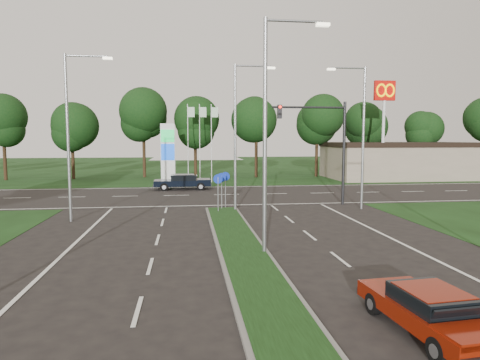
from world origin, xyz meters
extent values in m
plane|color=black|center=(0.00, 0.00, 0.00)|extent=(160.00, 160.00, 0.00)
cube|color=black|center=(0.00, 55.00, 0.00)|extent=(160.00, 50.00, 0.02)
cube|color=black|center=(0.00, 24.00, 0.00)|extent=(160.00, 12.00, 0.02)
cube|color=slate|center=(0.00, 4.00, 0.06)|extent=(2.00, 26.00, 0.12)
cube|color=gray|center=(22.00, 36.00, 2.00)|extent=(16.00, 9.00, 4.00)
cylinder|color=gray|center=(0.80, 6.00, 4.50)|extent=(0.16, 0.16, 9.00)
cylinder|color=gray|center=(1.90, 6.00, 8.90)|extent=(2.20, 0.10, 0.10)
cube|color=#FFF2CC|center=(3.00, 6.00, 8.80)|extent=(0.50, 0.22, 0.12)
cylinder|color=gray|center=(0.80, 16.00, 4.50)|extent=(0.16, 0.16, 9.00)
cylinder|color=gray|center=(1.90, 16.00, 8.90)|extent=(2.20, 0.10, 0.10)
cube|color=#FFF2CC|center=(3.00, 16.00, 8.80)|extent=(0.50, 0.22, 0.12)
cylinder|color=gray|center=(-8.50, 14.00, 4.50)|extent=(0.16, 0.16, 9.00)
cylinder|color=gray|center=(-7.40, 14.00, 8.90)|extent=(2.20, 0.10, 0.10)
cube|color=#FFF2CC|center=(-6.30, 14.00, 8.80)|extent=(0.50, 0.22, 0.12)
cylinder|color=gray|center=(9.00, 16.00, 4.50)|extent=(0.16, 0.16, 9.00)
cylinder|color=gray|center=(7.90, 16.00, 8.90)|extent=(2.20, 0.10, 0.10)
cube|color=#FFF2CC|center=(6.80, 16.00, 8.80)|extent=(0.50, 0.22, 0.12)
cylinder|color=black|center=(8.50, 18.00, 3.50)|extent=(0.20, 0.20, 7.00)
cylinder|color=black|center=(6.00, 18.00, 6.60)|extent=(5.00, 0.14, 0.14)
cube|color=black|center=(4.00, 18.00, 6.30)|extent=(0.28, 0.28, 0.90)
sphere|color=#FF190C|center=(4.00, 17.82, 6.60)|extent=(0.20, 0.20, 0.20)
cylinder|color=gray|center=(-0.30, 15.50, 1.10)|extent=(0.06, 0.06, 2.20)
cylinder|color=#0C26A5|center=(-0.30, 15.50, 2.10)|extent=(0.56, 0.04, 0.56)
cylinder|color=gray|center=(0.00, 16.50, 1.10)|extent=(0.06, 0.06, 2.20)
cylinder|color=#0C26A5|center=(0.00, 16.50, 2.10)|extent=(0.56, 0.04, 0.56)
cylinder|color=gray|center=(0.30, 17.20, 1.10)|extent=(0.06, 0.06, 2.20)
cylinder|color=#0C26A5|center=(0.30, 17.20, 2.10)|extent=(0.56, 0.04, 0.56)
cube|color=silver|center=(-4.00, 33.00, 3.00)|extent=(1.40, 0.30, 6.00)
cube|color=#0CA53F|center=(-4.00, 32.82, 4.80)|extent=(1.30, 0.08, 1.20)
cube|color=#0C3FBF|center=(-4.00, 32.82, 3.20)|extent=(1.30, 0.08, 1.60)
cylinder|color=silver|center=(-2.00, 34.00, 4.00)|extent=(0.08, 0.08, 8.00)
cube|color=#B2D8B2|center=(-1.65, 34.00, 7.20)|extent=(0.70, 0.02, 1.00)
cylinder|color=silver|center=(-0.80, 34.00, 4.00)|extent=(0.08, 0.08, 8.00)
cube|color=#B2D8B2|center=(-0.45, 34.00, 7.20)|extent=(0.70, 0.02, 1.00)
cylinder|color=silver|center=(0.40, 34.00, 4.00)|extent=(0.08, 0.08, 8.00)
cube|color=#B2D8B2|center=(0.75, 34.00, 7.20)|extent=(0.70, 0.02, 1.00)
cylinder|color=silver|center=(18.00, 32.00, 5.00)|extent=(0.30, 0.30, 10.00)
cube|color=#BF0C07|center=(18.00, 32.00, 9.40)|extent=(2.20, 0.35, 2.00)
torus|color=#FFC600|center=(17.55, 31.78, 9.40)|extent=(1.06, 0.16, 1.06)
torus|color=#FFC600|center=(18.45, 31.78, 9.40)|extent=(1.06, 0.16, 1.06)
cylinder|color=black|center=(0.00, 40.00, 2.20)|extent=(0.36, 0.36, 4.40)
sphere|color=black|center=(0.00, 40.00, 6.50)|extent=(6.00, 6.00, 6.00)
sphere|color=black|center=(0.30, 39.80, 7.50)|extent=(4.80, 4.80, 4.80)
cube|color=maroon|center=(3.39, -1.13, 0.49)|extent=(1.94, 4.03, 0.40)
cube|color=black|center=(3.39, -1.21, 0.87)|extent=(1.51, 1.83, 0.37)
cube|color=maroon|center=(3.39, -1.21, 1.06)|extent=(1.40, 1.51, 0.04)
cylinder|color=black|center=(2.56, 0.05, 0.27)|extent=(0.23, 0.56, 0.55)
cylinder|color=black|center=(3.99, 0.18, 0.27)|extent=(0.23, 0.56, 0.55)
cylinder|color=black|center=(2.79, -2.44, 0.27)|extent=(0.23, 0.56, 0.55)
cube|color=black|center=(-2.55, 28.00, 0.62)|extent=(4.95, 2.07, 0.50)
cube|color=black|center=(-2.45, 28.00, 1.10)|extent=(2.19, 1.74, 0.47)
cube|color=black|center=(-2.45, 28.00, 1.33)|extent=(1.79, 1.63, 0.04)
cylinder|color=black|center=(-4.12, 27.06, 0.35)|extent=(0.70, 0.23, 0.69)
cylinder|color=black|center=(-4.14, 28.91, 0.35)|extent=(0.70, 0.23, 0.69)
cylinder|color=black|center=(-0.97, 27.09, 0.35)|extent=(0.70, 0.23, 0.69)
cylinder|color=black|center=(-0.99, 28.94, 0.35)|extent=(0.70, 0.23, 0.69)
camera|label=1|loc=(-2.18, -10.09, 4.52)|focal=32.00mm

